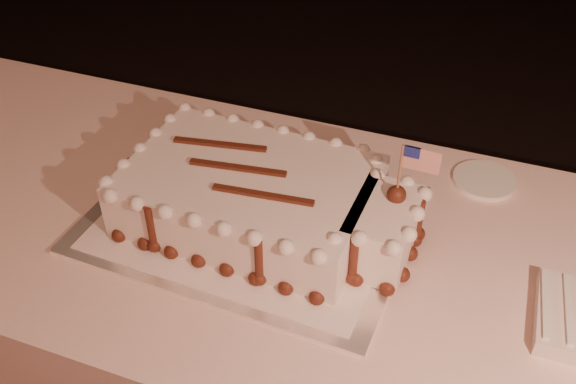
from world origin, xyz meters
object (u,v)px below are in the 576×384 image
(banquet_table, at_px, (320,360))
(cake_board, at_px, (251,218))
(sheet_cake, at_px, (265,199))
(side_plate, at_px, (484,180))

(banquet_table, xyz_separation_m, cake_board, (-0.16, 0.01, 0.38))
(cake_board, bearing_deg, sheet_cake, 0.41)
(banquet_table, bearing_deg, side_plate, 48.81)
(cake_board, bearing_deg, banquet_table, -1.13)
(banquet_table, distance_m, sheet_cake, 0.46)
(cake_board, relative_size, sheet_cake, 1.04)
(side_plate, bearing_deg, sheet_cake, -143.50)
(cake_board, distance_m, side_plate, 0.51)
(sheet_cake, relative_size, side_plate, 4.46)
(cake_board, xyz_separation_m, sheet_cake, (0.03, -0.00, 0.06))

